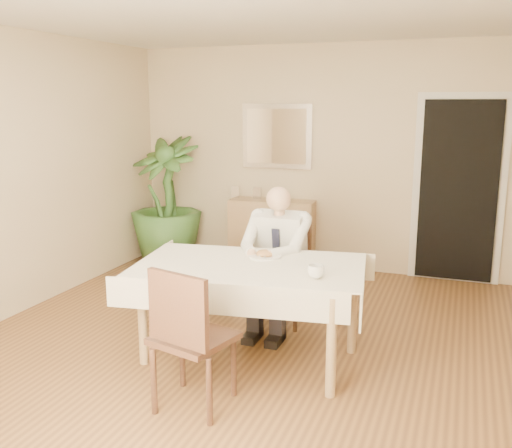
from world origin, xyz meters
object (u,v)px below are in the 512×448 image
(chair_far, at_px, (285,265))
(sideboard, at_px, (272,233))
(potted_palm, at_px, (166,200))
(seated_man, at_px, (275,253))
(coffee_mug, at_px, (316,272))
(dining_table, at_px, (250,275))
(chair_near, at_px, (188,332))

(chair_far, xyz_separation_m, sideboard, (-0.66, 1.60, -0.10))
(chair_far, bearing_deg, potted_palm, 146.48)
(seated_man, relative_size, potted_palm, 0.81)
(coffee_mug, bearing_deg, dining_table, 163.92)
(seated_man, relative_size, coffee_mug, 10.80)
(dining_table, bearing_deg, seated_man, 81.54)
(chair_near, distance_m, coffee_mug, 0.99)
(chair_near, bearing_deg, seated_man, 101.21)
(seated_man, height_order, potted_palm, potted_palm)
(chair_near, xyz_separation_m, coffee_mug, (0.64, 0.71, 0.26))
(dining_table, relative_size, coffee_mug, 16.14)
(seated_man, bearing_deg, chair_near, -93.45)
(dining_table, relative_size, chair_near, 1.95)
(chair_near, relative_size, potted_palm, 0.62)
(sideboard, bearing_deg, potted_palm, -174.06)
(dining_table, xyz_separation_m, potted_palm, (-1.96, 2.25, 0.10))
(coffee_mug, bearing_deg, sideboard, 114.64)
(dining_table, height_order, potted_palm, potted_palm)
(dining_table, bearing_deg, coffee_mug, -24.54)
(dining_table, distance_m, seated_man, 0.59)
(chair_far, distance_m, sideboard, 1.73)
(dining_table, relative_size, potted_palm, 1.21)
(dining_table, xyz_separation_m, sideboard, (-0.66, 2.48, -0.26))
(seated_man, bearing_deg, chair_far, 90.00)
(potted_palm, bearing_deg, dining_table, -48.89)
(chair_far, height_order, potted_palm, potted_palm)
(coffee_mug, bearing_deg, chair_near, -132.12)
(coffee_mug, bearing_deg, seated_man, 126.20)
(chair_far, relative_size, chair_near, 0.94)
(chair_near, bearing_deg, sideboard, 114.37)
(chair_near, xyz_separation_m, seated_man, (0.09, 1.46, 0.15))
(chair_near, xyz_separation_m, potted_palm, (-1.87, 3.11, 0.23))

